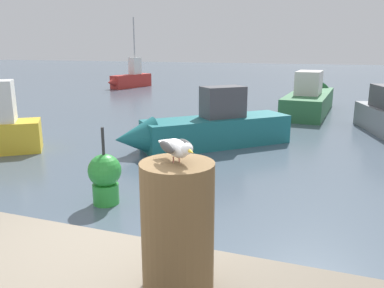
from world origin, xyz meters
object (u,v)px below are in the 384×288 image
(boat_green, at_px, (311,98))
(channel_buoy, at_px, (105,177))
(mooring_post, at_px, (178,227))
(seagull, at_px, (177,148))
(boat_teal, at_px, (203,129))
(boat_red, at_px, (130,79))

(boat_green, height_order, channel_buoy, boat_green)
(mooring_post, distance_m, channel_buoy, 4.52)
(seagull, bearing_deg, boat_teal, 107.15)
(channel_buoy, bearing_deg, seagull, -51.85)
(seagull, xyz_separation_m, boat_red, (-11.66, 20.81, -1.49))
(seagull, relative_size, boat_green, 0.05)
(mooring_post, bearing_deg, channel_buoy, 128.13)
(mooring_post, bearing_deg, boat_red, 119.25)
(boat_teal, bearing_deg, channel_buoy, -94.72)
(seagull, bearing_deg, channel_buoy, 128.15)
(boat_red, height_order, boat_teal, boat_red)
(boat_green, xyz_separation_m, boat_red, (-11.60, 5.78, 0.06))
(boat_green, distance_m, boat_red, 12.96)
(boat_red, bearing_deg, channel_buoy, -62.74)
(mooring_post, distance_m, boat_teal, 8.09)
(boat_green, xyz_separation_m, boat_teal, (-2.31, -7.37, -0.03))
(boat_red, xyz_separation_m, boat_teal, (9.29, -13.15, -0.09))
(mooring_post, xyz_separation_m, boat_green, (-0.05, 15.03, -1.06))
(boat_red, distance_m, channel_buoy, 19.53)
(boat_teal, height_order, channel_buoy, boat_teal)
(mooring_post, relative_size, boat_red, 0.18)
(seagull, bearing_deg, boat_green, 90.21)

